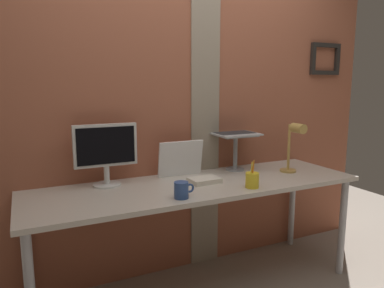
{
  "coord_description": "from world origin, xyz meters",
  "views": [
    {
      "loc": [
        -1.08,
        -1.98,
        1.41
      ],
      "look_at": [
        -0.05,
        0.17,
        1.01
      ],
      "focal_mm": 33.57,
      "sensor_mm": 36.0,
      "label": 1
    }
  ],
  "objects_px": {
    "whiteboard_panel": "(181,159)",
    "coffee_mug": "(182,190)",
    "monitor": "(106,149)",
    "pen_cup": "(252,180)",
    "laptop": "(231,126)",
    "desk_lamp": "(294,142)"
  },
  "relations": [
    {
      "from": "pen_cup",
      "to": "coffee_mug",
      "type": "relative_size",
      "value": 1.45
    },
    {
      "from": "monitor",
      "to": "coffee_mug",
      "type": "relative_size",
      "value": 3.26
    },
    {
      "from": "laptop",
      "to": "whiteboard_panel",
      "type": "relative_size",
      "value": 0.99
    },
    {
      "from": "monitor",
      "to": "whiteboard_panel",
      "type": "distance_m",
      "value": 0.54
    },
    {
      "from": "desk_lamp",
      "to": "pen_cup",
      "type": "xyz_separation_m",
      "value": [
        -0.49,
        -0.18,
        -0.18
      ]
    },
    {
      "from": "monitor",
      "to": "laptop",
      "type": "height_order",
      "value": "laptop"
    },
    {
      "from": "pen_cup",
      "to": "laptop",
      "type": "bearing_deg",
      "value": 73.2
    },
    {
      "from": "monitor",
      "to": "coffee_mug",
      "type": "distance_m",
      "value": 0.59
    },
    {
      "from": "monitor",
      "to": "coffee_mug",
      "type": "xyz_separation_m",
      "value": [
        0.33,
        -0.44,
        -0.19
      ]
    },
    {
      "from": "whiteboard_panel",
      "to": "coffee_mug",
      "type": "xyz_separation_m",
      "value": [
        -0.2,
        -0.47,
        -0.08
      ]
    },
    {
      "from": "whiteboard_panel",
      "to": "coffee_mug",
      "type": "relative_size",
      "value": 2.69
    },
    {
      "from": "monitor",
      "to": "pen_cup",
      "type": "xyz_separation_m",
      "value": [
        0.82,
        -0.44,
        -0.19
      ]
    },
    {
      "from": "desk_lamp",
      "to": "pen_cup",
      "type": "height_order",
      "value": "desk_lamp"
    },
    {
      "from": "pen_cup",
      "to": "coffee_mug",
      "type": "bearing_deg",
      "value": 179.99
    },
    {
      "from": "whiteboard_panel",
      "to": "desk_lamp",
      "type": "relative_size",
      "value": 0.89
    },
    {
      "from": "desk_lamp",
      "to": "monitor",
      "type": "bearing_deg",
      "value": 168.54
    },
    {
      "from": "coffee_mug",
      "to": "monitor",
      "type": "bearing_deg",
      "value": 126.78
    },
    {
      "from": "monitor",
      "to": "whiteboard_panel",
      "type": "relative_size",
      "value": 1.21
    },
    {
      "from": "whiteboard_panel",
      "to": "desk_lamp",
      "type": "bearing_deg",
      "value": -20.35
    },
    {
      "from": "whiteboard_panel",
      "to": "desk_lamp",
      "type": "distance_m",
      "value": 0.83
    },
    {
      "from": "whiteboard_panel",
      "to": "pen_cup",
      "type": "height_order",
      "value": "whiteboard_panel"
    },
    {
      "from": "monitor",
      "to": "desk_lamp",
      "type": "relative_size",
      "value": 1.08
    }
  ]
}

